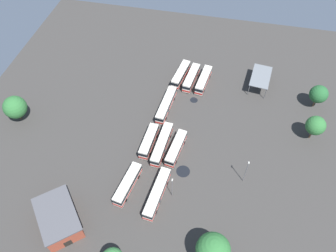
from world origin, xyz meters
name	(u,v)px	position (x,y,z in m)	size (l,w,h in m)	color
ground_plane	(171,130)	(0.00, 0.00, 0.00)	(120.71, 120.71, 0.00)	#383533
bus_row0_slot0	(157,194)	(-21.75, -1.20, 1.84)	(13.73, 4.14, 3.48)	silver
bus_row0_slot2	(128,184)	(-20.78, 6.61, 1.84)	(11.84, 4.54, 3.48)	silver
bus_row1_slot0	(176,148)	(-7.39, -3.10, 1.84)	(11.31, 4.19, 3.48)	silver
bus_row1_slot1	(162,144)	(-6.95, 0.96, 1.84)	(13.67, 3.51, 3.48)	silver
bus_row1_slot2	(149,141)	(-6.65, 4.74, 1.84)	(10.69, 3.25, 3.48)	silver
bus_row2_slot2	(166,105)	(7.61, 2.98, 1.84)	(13.70, 3.80, 3.48)	silver
bus_row3_slot0	(204,80)	(20.88, -6.49, 1.84)	(11.69, 4.06, 3.48)	silver
bus_row3_slot1	(191,78)	(21.08, -2.44, 1.84)	(11.62, 4.03, 3.48)	silver
bus_row3_slot2	(181,74)	(21.98, 1.21, 1.84)	(11.80, 4.46, 3.48)	silver
depot_building	(59,218)	(-33.11, 19.42, 2.62)	(14.95, 14.47, 5.20)	#99422D
maintenance_shelter	(261,76)	(23.88, -24.16, 4.10)	(11.40, 7.01, 4.31)	slate
lamp_post_near_entrance	(246,171)	(-12.54, -21.73, 4.74)	(0.56, 0.28, 8.64)	slate
lamp_post_far_corner	(172,187)	(-20.44, -4.69, 4.23)	(0.56, 0.28, 7.64)	slate
tree_south_edge	(213,250)	(-34.11, -16.10, 6.53)	(7.33, 7.33, 10.20)	brown
tree_northeast	(316,126)	(5.54, -39.26, 5.44)	(5.40, 5.40, 8.15)	brown
tree_north_edge	(15,107)	(-5.36, 44.62, 5.05)	(6.67, 6.67, 8.39)	brown
tree_northwest	(319,94)	(18.48, -41.06, 5.13)	(5.40, 5.40, 7.84)	brown
puddle_back_corner	(194,100)	(13.11, -4.70, 0.00)	(2.43, 2.43, 0.01)	black
puddle_centre_drain	(183,171)	(-13.07, -6.14, 0.00)	(3.66, 3.66, 0.01)	black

